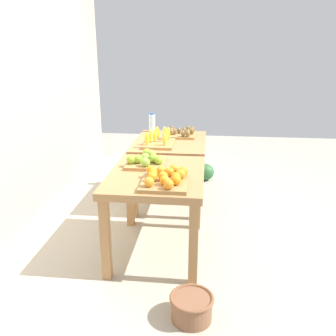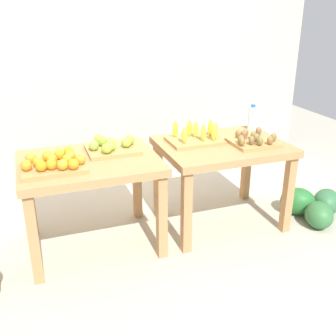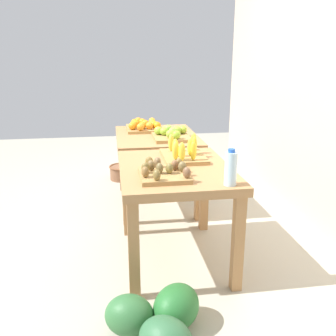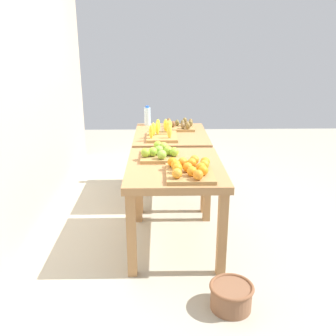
{
  "view_description": "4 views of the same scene",
  "coord_description": "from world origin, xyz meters",
  "px_view_note": "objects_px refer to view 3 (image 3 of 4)",
  "views": [
    {
      "loc": [
        -3.46,
        -0.41,
        1.76
      ],
      "look_at": [
        0.07,
        -0.03,
        0.58
      ],
      "focal_mm": 39.02,
      "sensor_mm": 36.0,
      "label": 1
    },
    {
      "loc": [
        -0.96,
        -2.84,
        1.81
      ],
      "look_at": [
        0.06,
        -0.03,
        0.6
      ],
      "focal_mm": 42.82,
      "sensor_mm": 36.0,
      "label": 2
    },
    {
      "loc": [
        3.13,
        -0.44,
        1.54
      ],
      "look_at": [
        -0.08,
        0.04,
        0.54
      ],
      "focal_mm": 40.22,
      "sensor_mm": 36.0,
      "label": 3
    },
    {
      "loc": [
        -3.51,
        0.12,
        1.72
      ],
      "look_at": [
        -0.07,
        0.05,
        0.55
      ],
      "focal_mm": 40.06,
      "sensor_mm": 36.0,
      "label": 4
    }
  ],
  "objects_px": {
    "display_table_left": "(157,145)",
    "display_table_right": "(175,181)",
    "kiwi_bin": "(164,172)",
    "watermelon_pile": "(159,320)",
    "banana_crate": "(184,153)",
    "water_bottle": "(231,168)",
    "orange_bin": "(144,126)",
    "apple_bin": "(171,134)",
    "wicker_basket": "(121,172)"
  },
  "relations": [
    {
      "from": "apple_bin",
      "to": "wicker_basket",
      "type": "relative_size",
      "value": 1.33
    },
    {
      "from": "display_table_left",
      "to": "watermelon_pile",
      "type": "relative_size",
      "value": 1.62
    },
    {
      "from": "display_table_left",
      "to": "banana_crate",
      "type": "bearing_deg",
      "value": 6.28
    },
    {
      "from": "display_table_right",
      "to": "kiwi_bin",
      "type": "xyz_separation_m",
      "value": [
        0.22,
        -0.12,
        0.14
      ]
    },
    {
      "from": "banana_crate",
      "to": "watermelon_pile",
      "type": "xyz_separation_m",
      "value": [
        1.04,
        -0.33,
        -0.67
      ]
    },
    {
      "from": "water_bottle",
      "to": "watermelon_pile",
      "type": "height_order",
      "value": "water_bottle"
    },
    {
      "from": "display_table_left",
      "to": "orange_bin",
      "type": "relative_size",
      "value": 2.24
    },
    {
      "from": "display_table_left",
      "to": "banana_crate",
      "type": "xyz_separation_m",
      "value": [
        0.92,
        0.1,
        0.15
      ]
    },
    {
      "from": "banana_crate",
      "to": "water_bottle",
      "type": "relative_size",
      "value": 1.88
    },
    {
      "from": "kiwi_bin",
      "to": "apple_bin",
      "type": "bearing_deg",
      "value": 168.38
    },
    {
      "from": "kiwi_bin",
      "to": "watermelon_pile",
      "type": "bearing_deg",
      "value": -10.32
    },
    {
      "from": "water_bottle",
      "to": "kiwi_bin",
      "type": "bearing_deg",
      "value": -119.66
    },
    {
      "from": "display_table_left",
      "to": "apple_bin",
      "type": "xyz_separation_m",
      "value": [
        0.2,
        0.12,
        0.15
      ]
    },
    {
      "from": "display_table_left",
      "to": "watermelon_pile",
      "type": "bearing_deg",
      "value": -6.66
    },
    {
      "from": "kiwi_bin",
      "to": "wicker_basket",
      "type": "xyz_separation_m",
      "value": [
        -2.19,
        -0.23,
        -0.68
      ]
    },
    {
      "from": "orange_bin",
      "to": "apple_bin",
      "type": "distance_m",
      "value": 0.51
    },
    {
      "from": "banana_crate",
      "to": "wicker_basket",
      "type": "xyz_separation_m",
      "value": [
        -1.78,
        -0.45,
        -0.69
      ]
    },
    {
      "from": "orange_bin",
      "to": "banana_crate",
      "type": "bearing_deg",
      "value": 9.99
    },
    {
      "from": "banana_crate",
      "to": "kiwi_bin",
      "type": "xyz_separation_m",
      "value": [
        0.42,
        -0.22,
        -0.01
      ]
    },
    {
      "from": "display_table_left",
      "to": "watermelon_pile",
      "type": "distance_m",
      "value": 2.04
    },
    {
      "from": "display_table_right",
      "to": "watermelon_pile",
      "type": "distance_m",
      "value": 1.01
    },
    {
      "from": "display_table_left",
      "to": "banana_crate",
      "type": "distance_m",
      "value": 0.94
    },
    {
      "from": "banana_crate",
      "to": "water_bottle",
      "type": "xyz_separation_m",
      "value": [
        0.64,
        0.17,
        0.06
      ]
    },
    {
      "from": "display_table_right",
      "to": "banana_crate",
      "type": "bearing_deg",
      "value": 153.23
    },
    {
      "from": "apple_bin",
      "to": "watermelon_pile",
      "type": "xyz_separation_m",
      "value": [
        1.76,
        -0.35,
        -0.66
      ]
    },
    {
      "from": "display_table_left",
      "to": "display_table_right",
      "type": "xyz_separation_m",
      "value": [
        1.12,
        0.0,
        0.0
      ]
    },
    {
      "from": "display_table_right",
      "to": "wicker_basket",
      "type": "bearing_deg",
      "value": -169.96
    },
    {
      "from": "display_table_left",
      "to": "watermelon_pile",
      "type": "height_order",
      "value": "display_table_left"
    },
    {
      "from": "display_table_left",
      "to": "orange_bin",
      "type": "bearing_deg",
      "value": -157.46
    },
    {
      "from": "kiwi_bin",
      "to": "water_bottle",
      "type": "height_order",
      "value": "water_bottle"
    },
    {
      "from": "kiwi_bin",
      "to": "water_bottle",
      "type": "relative_size",
      "value": 1.59
    },
    {
      "from": "kiwi_bin",
      "to": "display_table_right",
      "type": "bearing_deg",
      "value": 152.1
    },
    {
      "from": "kiwi_bin",
      "to": "banana_crate",
      "type": "bearing_deg",
      "value": 152.64
    },
    {
      "from": "display_table_left",
      "to": "water_bottle",
      "type": "relative_size",
      "value": 4.45
    },
    {
      "from": "banana_crate",
      "to": "wicker_basket",
      "type": "relative_size",
      "value": 1.46
    },
    {
      "from": "water_bottle",
      "to": "wicker_basket",
      "type": "xyz_separation_m",
      "value": [
        -2.42,
        -0.62,
        -0.76
      ]
    },
    {
      "from": "orange_bin",
      "to": "apple_bin",
      "type": "xyz_separation_m",
      "value": [
        0.45,
        0.22,
        -0.0
      ]
    },
    {
      "from": "display_table_right",
      "to": "watermelon_pile",
      "type": "bearing_deg",
      "value": -15.21
    },
    {
      "from": "display_table_right",
      "to": "apple_bin",
      "type": "relative_size",
      "value": 2.59
    },
    {
      "from": "water_bottle",
      "to": "orange_bin",
      "type": "bearing_deg",
      "value": -168.22
    },
    {
      "from": "water_bottle",
      "to": "wicker_basket",
      "type": "bearing_deg",
      "value": -165.55
    },
    {
      "from": "apple_bin",
      "to": "display_table_right",
      "type": "bearing_deg",
      "value": -7.35
    },
    {
      "from": "kiwi_bin",
      "to": "wicker_basket",
      "type": "distance_m",
      "value": 2.31
    },
    {
      "from": "display_table_right",
      "to": "kiwi_bin",
      "type": "distance_m",
      "value": 0.29
    },
    {
      "from": "display_table_left",
      "to": "display_table_right",
      "type": "distance_m",
      "value": 1.12
    },
    {
      "from": "display_table_right",
      "to": "banana_crate",
      "type": "relative_size",
      "value": 2.36
    },
    {
      "from": "orange_bin",
      "to": "watermelon_pile",
      "type": "distance_m",
      "value": 2.32
    },
    {
      "from": "kiwi_bin",
      "to": "watermelon_pile",
      "type": "xyz_separation_m",
      "value": [
        0.62,
        -0.11,
        -0.66
      ]
    },
    {
      "from": "wicker_basket",
      "to": "apple_bin",
      "type": "bearing_deg",
      "value": 23.94
    },
    {
      "from": "orange_bin",
      "to": "kiwi_bin",
      "type": "height_order",
      "value": "orange_bin"
    }
  ]
}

